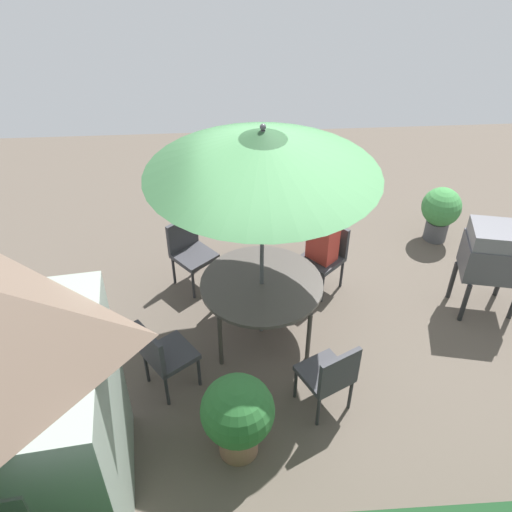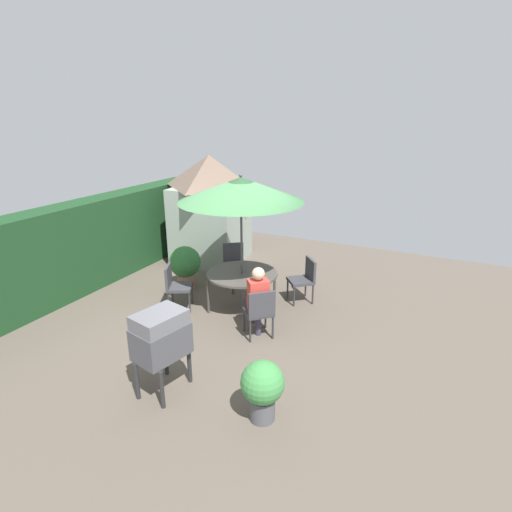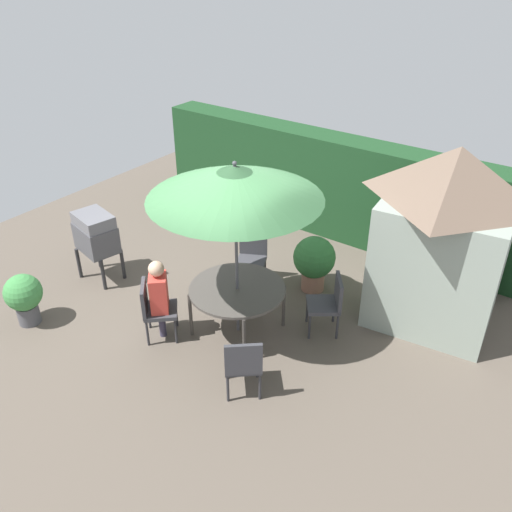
# 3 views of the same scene
# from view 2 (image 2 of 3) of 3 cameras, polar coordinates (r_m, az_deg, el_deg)

# --- Properties ---
(ground_plane) EXTENTS (11.00, 11.00, 0.00)m
(ground_plane) POSITION_cam_2_polar(r_m,az_deg,el_deg) (7.90, -4.06, -8.59)
(ground_plane) COLOR brown
(hedge_backdrop) EXTENTS (7.37, 0.64, 1.91)m
(hedge_backdrop) POSITION_cam_2_polar(r_m,az_deg,el_deg) (9.66, -22.49, 1.39)
(hedge_backdrop) COLOR #193D1E
(hedge_backdrop) RESTS_ON ground
(garden_shed) EXTENTS (2.00, 1.91, 2.70)m
(garden_shed) POSITION_cam_2_polar(r_m,az_deg,el_deg) (10.56, -6.32, 6.60)
(garden_shed) COLOR gray
(garden_shed) RESTS_ON ground
(patio_table) EXTENTS (1.38, 1.38, 0.75)m
(patio_table) POSITION_cam_2_polar(r_m,az_deg,el_deg) (8.00, -1.96, -2.68)
(patio_table) COLOR #47423D
(patio_table) RESTS_ON ground
(patio_umbrella) EXTENTS (2.31, 2.31, 2.65)m
(patio_umbrella) POSITION_cam_2_polar(r_m,az_deg,el_deg) (7.53, -2.10, 9.17)
(patio_umbrella) COLOR #4C4C51
(patio_umbrella) RESTS_ON ground
(bbq_grill) EXTENTS (0.79, 0.64, 1.20)m
(bbq_grill) POSITION_cam_2_polar(r_m,az_deg,el_deg) (5.77, -13.03, -10.81)
(bbq_grill) COLOR #47474C
(bbq_grill) RESTS_ON ground
(chair_near_shed) EXTENTS (0.65, 0.65, 0.90)m
(chair_near_shed) POSITION_cam_2_polar(r_m,az_deg,el_deg) (7.03, 0.51, -7.47)
(chair_near_shed) COLOR #38383D
(chair_near_shed) RESTS_ON ground
(chair_far_side) EXTENTS (0.65, 0.65, 0.90)m
(chair_far_side) POSITION_cam_2_polar(r_m,az_deg,el_deg) (8.42, 6.72, -2.92)
(chair_far_side) COLOR #38383D
(chair_far_side) RESTS_ON ground
(chair_toward_hedge) EXTENTS (0.65, 0.65, 0.90)m
(chair_toward_hedge) POSITION_cam_2_polar(r_m,az_deg,el_deg) (9.28, -3.07, -0.64)
(chair_toward_hedge) COLOR #38383D
(chair_toward_hedge) RESTS_ON ground
(chair_toward_house) EXTENTS (0.62, 0.62, 0.90)m
(chair_toward_house) POSITION_cam_2_polar(r_m,az_deg,el_deg) (8.20, -11.09, -3.80)
(chair_toward_house) COLOR #38383D
(chair_toward_house) RESTS_ON ground
(potted_plant_by_shed) EXTENTS (0.68, 0.68, 0.95)m
(potted_plant_by_shed) POSITION_cam_2_polar(r_m,az_deg,el_deg) (9.11, -9.78, -1.11)
(potted_plant_by_shed) COLOR #936651
(potted_plant_by_shed) RESTS_ON ground
(potted_plant_by_grill) EXTENTS (0.55, 0.55, 0.82)m
(potted_plant_by_grill) POSITION_cam_2_polar(r_m,az_deg,el_deg) (5.35, 0.90, -17.62)
(potted_plant_by_grill) COLOR #4C4C51
(potted_plant_by_grill) RESTS_ON ground
(person_in_red) EXTENTS (0.41, 0.41, 1.26)m
(person_in_red) POSITION_cam_2_polar(r_m,az_deg,el_deg) (6.99, 0.32, -5.25)
(person_in_red) COLOR #CC3D33
(person_in_red) RESTS_ON ground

